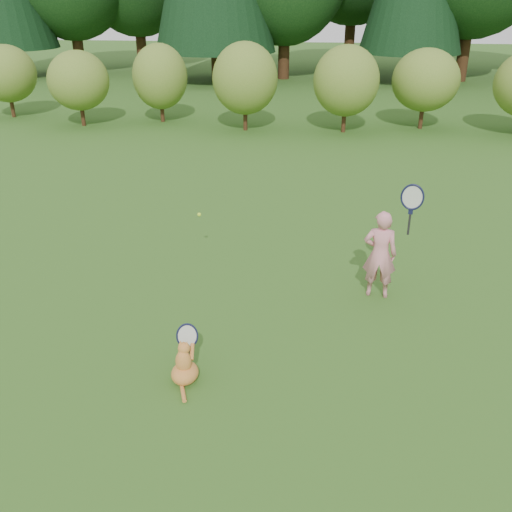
# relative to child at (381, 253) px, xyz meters

# --- Properties ---
(ground) EXTENTS (100.00, 100.00, 0.00)m
(ground) POSITION_rel_child_xyz_m (-2.05, -1.09, -0.72)
(ground) COLOR #235417
(ground) RESTS_ON ground
(shrub_row) EXTENTS (28.00, 3.00, 2.80)m
(shrub_row) POSITION_rel_child_xyz_m (-2.05, 11.91, 0.68)
(shrub_row) COLOR #5A7B26
(shrub_row) RESTS_ON ground
(child) EXTENTS (0.78, 0.43, 2.07)m
(child) POSITION_rel_child_xyz_m (0.00, 0.00, 0.00)
(child) COLOR pink
(child) RESTS_ON ground
(cat) EXTENTS (0.41, 0.77, 0.74)m
(cat) POSITION_rel_child_xyz_m (-2.45, -2.43, -0.44)
(cat) COLOR #B47522
(cat) RESTS_ON ground
(tennis_ball) EXTENTS (0.06, 0.06, 0.06)m
(tennis_ball) POSITION_rel_child_xyz_m (-2.96, 0.95, 0.12)
(tennis_ball) COLOR #ADEB1B
(tennis_ball) RESTS_ON ground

